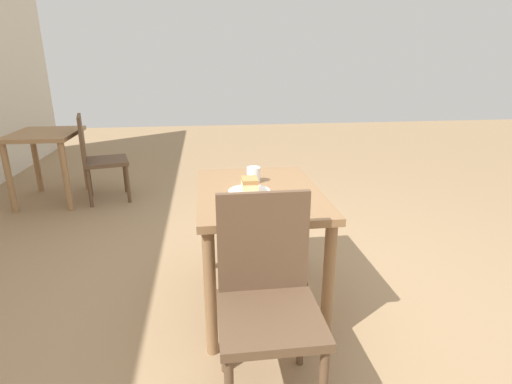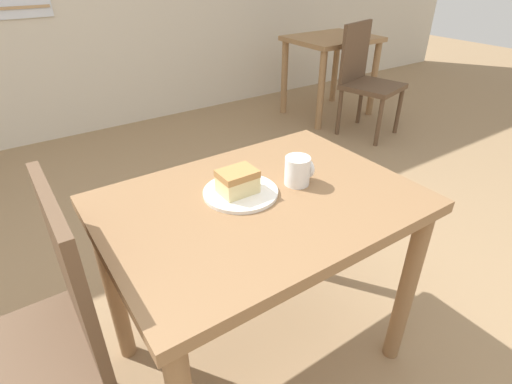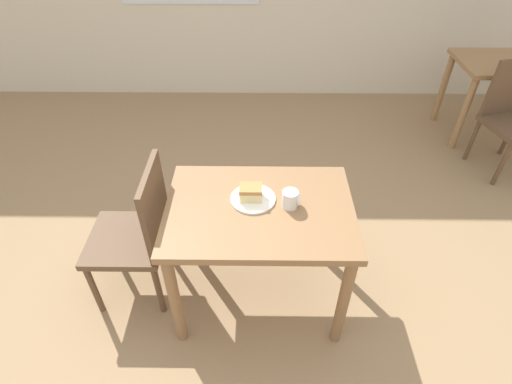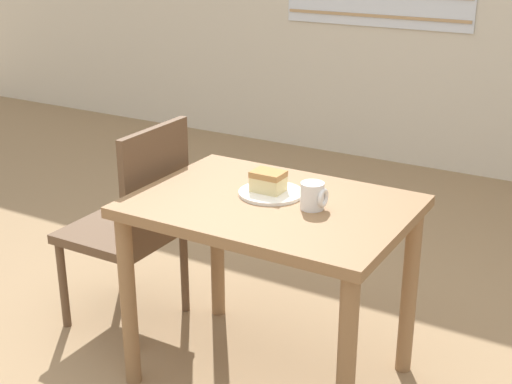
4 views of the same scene
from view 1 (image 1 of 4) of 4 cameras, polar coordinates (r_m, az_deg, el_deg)
name	(u,v)px [view 1 (image 1 of 4)]	position (r m, az deg, el deg)	size (l,w,h in m)	color
ground_plane	(301,308)	(2.55, 6.51, -16.10)	(14.00, 14.00, 0.00)	#997A56
dining_table_near	(259,209)	(2.32, 0.39, -2.48)	(0.97, 0.70, 0.73)	olive
dining_table_far	(46,146)	(4.65, -27.78, 5.82)	(0.77, 0.62, 0.73)	#9E754C
chair_near_window	(267,294)	(1.76, 1.61, -14.39)	(0.43, 0.43, 0.90)	brown
chair_far_corner	(97,156)	(4.45, -21.72, 4.82)	(0.52, 0.52, 0.90)	brown
plate	(249,191)	(2.24, -0.96, 0.09)	(0.24, 0.24, 0.01)	white
cake_slice	(250,185)	(2.21, -0.90, 1.08)	(0.12, 0.09, 0.08)	beige
coffee_mug	(253,175)	(2.41, -0.36, 2.50)	(0.09, 0.08, 0.09)	white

